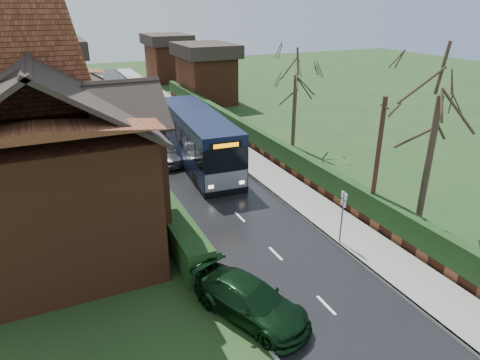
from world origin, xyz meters
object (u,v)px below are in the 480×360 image
bus (198,139)px  bus_stop_sign (343,210)px  brick_house (50,147)px  car_green (250,300)px  car_silver (162,153)px  telegraph_pole (377,164)px

bus → bus_stop_sign: (2.40, -13.31, -0.01)m
brick_house → bus: bearing=32.3°
bus → brick_house: bearing=-143.9°
brick_house → car_green: size_ratio=3.04×
brick_house → car_silver: (7.17, 7.22, -3.62)m
bus_stop_sign → telegraph_pole: telegraph_pole is taller
car_silver → car_green: bearing=-99.0°
brick_house → telegraph_pole: bearing=-23.6°
brick_house → telegraph_pole: brick_house is taller
brick_house → car_green: bearing=-59.9°
bus → bus_stop_sign: 13.53m
car_silver → telegraph_pole: 15.66m
brick_house → car_green: (5.83, -10.08, -3.68)m
car_silver → telegraph_pole: size_ratio=0.66×
car_silver → bus_stop_sign: 15.32m
brick_house → car_silver: brick_house is taller
brick_house → car_green: 12.22m
bus_stop_sign → car_green: bearing=-149.8°
bus → telegraph_pole: size_ratio=1.83×
brick_house → bus: brick_house is taller
bus → car_green: size_ratio=2.57×
bus → car_green: bus is taller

